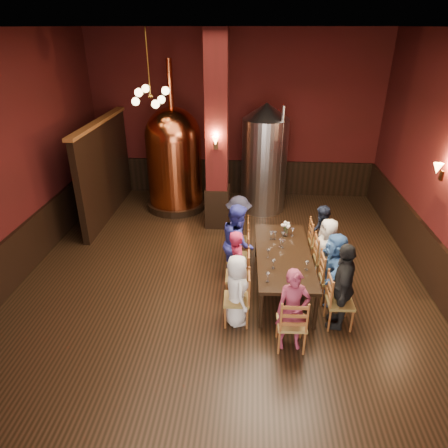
# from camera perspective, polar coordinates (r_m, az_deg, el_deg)

# --- Properties ---
(room) EXTENTS (10.00, 10.02, 4.50)m
(room) POSITION_cam_1_polar(r_m,az_deg,el_deg) (6.64, -0.55, 6.50)
(room) COLOR black
(room) RESTS_ON ground
(wainscot_right) EXTENTS (0.08, 9.90, 1.00)m
(wainscot_right) POSITION_cam_1_polar(r_m,az_deg,el_deg) (8.17, 28.62, -6.62)
(wainscot_right) COLOR black
(wainscot_right) RESTS_ON ground
(wainscot_back) EXTENTS (7.90, 0.08, 1.00)m
(wainscot_back) POSITION_cam_1_polar(r_m,az_deg,el_deg) (11.89, 1.44, 6.76)
(wainscot_back) COLOR black
(wainscot_back) RESTS_ON ground
(wainscot_left) EXTENTS (0.08, 9.90, 1.00)m
(wainscot_left) POSITION_cam_1_polar(r_m,az_deg,el_deg) (8.65, -27.72, -4.54)
(wainscot_left) COLOR black
(wainscot_left) RESTS_ON ground
(column) EXTENTS (0.58, 0.58, 4.50)m
(column) POSITION_cam_1_polar(r_m,az_deg,el_deg) (9.33, -1.00, 12.44)
(column) COLOR #420E0E
(column) RESTS_ON ground
(partition) EXTENTS (0.22, 3.50, 2.40)m
(partition) POSITION_cam_1_polar(r_m,az_deg,el_deg) (10.66, -16.62, 7.25)
(partition) COLOR black
(partition) RESTS_ON ground
(pendant_cluster) EXTENTS (0.90, 0.90, 1.70)m
(pendant_cluster) POSITION_cam_1_polar(r_m,az_deg,el_deg) (9.51, -10.47, 17.52)
(pendant_cluster) COLOR #A57226
(pendant_cluster) RESTS_ON room
(sconce_wall) EXTENTS (0.20, 0.20, 0.36)m
(sconce_wall) POSITION_cam_1_polar(r_m,az_deg,el_deg) (8.13, 28.75, 6.62)
(sconce_wall) COLOR black
(sconce_wall) RESTS_ON room
(sconce_column) EXTENTS (0.20, 0.20, 0.36)m
(sconce_column) POSITION_cam_1_polar(r_m,az_deg,el_deg) (9.06, -1.17, 11.67)
(sconce_column) COLOR black
(sconce_column) RESTS_ON column
(dining_table) EXTENTS (1.07, 2.43, 0.75)m
(dining_table) POSITION_cam_1_polar(r_m,az_deg,el_deg) (7.47, 8.51, -4.68)
(dining_table) COLOR black
(dining_table) RESTS_ON ground
(chair_0) EXTENTS (0.47, 0.47, 0.92)m
(chair_0) POSITION_cam_1_polar(r_m,az_deg,el_deg) (6.73, 1.80, -10.65)
(chair_0) COLOR brown
(chair_0) RESTS_ON ground
(person_0) EXTENTS (0.57, 0.71, 1.27)m
(person_0) POSITION_cam_1_polar(r_m,az_deg,el_deg) (6.62, 1.82, -9.44)
(person_0) COLOR silver
(person_0) RESTS_ON ground
(chair_1) EXTENTS (0.47, 0.47, 0.92)m
(chair_1) POSITION_cam_1_polar(r_m,az_deg,el_deg) (7.27, 1.89, -7.46)
(chair_1) COLOR brown
(chair_1) RESTS_ON ground
(person_1) EXTENTS (0.44, 0.57, 1.37)m
(person_1) POSITION_cam_1_polar(r_m,az_deg,el_deg) (7.15, 1.91, -5.96)
(person_1) COLOR #AA1D3F
(person_1) RESTS_ON ground
(chair_2) EXTENTS (0.47, 0.47, 0.92)m
(chair_2) POSITION_cam_1_polar(r_m,az_deg,el_deg) (7.83, 1.96, -4.76)
(chair_2) COLOR brown
(chair_2) RESTS_ON ground
(person_2) EXTENTS (0.46, 0.80, 1.57)m
(person_2) POSITION_cam_1_polar(r_m,az_deg,el_deg) (7.66, 2.00, -2.67)
(person_2) COLOR #2B2F92
(person_2) RESTS_ON ground
(chair_3) EXTENTS (0.47, 0.47, 0.92)m
(chair_3) POSITION_cam_1_polar(r_m,az_deg,el_deg) (8.41, 2.03, -2.38)
(chair_3) COLOR brown
(chair_3) RESTS_ON ground
(person_3) EXTENTS (0.60, 0.97, 1.45)m
(person_3) POSITION_cam_1_polar(r_m,az_deg,el_deg) (8.28, 2.06, -0.77)
(person_3) COLOR black
(person_3) RESTS_ON ground
(chair_4) EXTENTS (0.47, 0.47, 0.92)m
(chair_4) POSITION_cam_1_polar(r_m,az_deg,el_deg) (6.93, 16.24, -10.62)
(chair_4) COLOR brown
(chair_4) RESTS_ON ground
(person_4) EXTENTS (0.57, 0.97, 1.54)m
(person_4) POSITION_cam_1_polar(r_m,az_deg,el_deg) (6.75, 16.58, -8.50)
(person_4) COLOR black
(person_4) RESTS_ON ground
(chair_5) EXTENTS (0.47, 0.47, 0.92)m
(chair_5) POSITION_cam_1_polar(r_m,az_deg,el_deg) (7.46, 15.17, -7.53)
(chair_5) COLOR brown
(chair_5) RESTS_ON ground
(person_5) EXTENTS (0.50, 1.29, 1.36)m
(person_5) POSITION_cam_1_polar(r_m,az_deg,el_deg) (7.34, 15.37, -6.10)
(person_5) COLOR #3763A5
(person_5) RESTS_ON ground
(chair_6) EXTENTS (0.47, 0.47, 0.92)m
(chair_6) POSITION_cam_1_polar(r_m,az_deg,el_deg) (8.00, 14.27, -4.90)
(chair_6) COLOR brown
(chair_6) RESTS_ON ground
(person_6) EXTENTS (0.56, 0.72, 1.31)m
(person_6) POSITION_cam_1_polar(r_m,az_deg,el_deg) (7.91, 14.42, -3.69)
(person_6) COLOR silver
(person_6) RESTS_ON ground
(chair_7) EXTENTS (0.47, 0.47, 0.92)m
(chair_7) POSITION_cam_1_polar(r_m,az_deg,el_deg) (8.57, 13.48, -2.57)
(chair_7) COLOR brown
(chair_7) RESTS_ON ground
(person_7) EXTENTS (0.40, 0.66, 1.27)m
(person_7) POSITION_cam_1_polar(r_m,az_deg,el_deg) (8.49, 13.60, -1.52)
(person_7) COLOR #181E31
(person_7) RESTS_ON ground
(chair_8) EXTENTS (0.47, 0.47, 0.92)m
(chair_8) POSITION_cam_1_polar(r_m,az_deg,el_deg) (6.35, 9.63, -13.72)
(chair_8) COLOR brown
(chair_8) RESTS_ON ground
(person_8) EXTENTS (0.54, 0.39, 1.39)m
(person_8) POSITION_cam_1_polar(r_m,az_deg,el_deg) (6.20, 9.79, -12.07)
(person_8) COLOR #882D46
(person_8) RESTS_ON ground
(copper_kettle) EXTENTS (1.62, 1.62, 3.83)m
(copper_kettle) POSITION_cam_1_polar(r_m,az_deg,el_deg) (10.71, -7.12, 9.36)
(copper_kettle) COLOR black
(copper_kettle) RESTS_ON ground
(steel_vessel) EXTENTS (1.37, 1.37, 2.83)m
(steel_vessel) POSITION_cam_1_polar(r_m,az_deg,el_deg) (10.55, 5.79, 9.28)
(steel_vessel) COLOR #B2B2B7
(steel_vessel) RESTS_ON ground
(rose_vase) EXTENTS (0.18, 0.18, 0.31)m
(rose_vase) POSITION_cam_1_polar(r_m,az_deg,el_deg) (7.98, 8.83, -0.39)
(rose_vase) COLOR white
(rose_vase) RESTS_ON dining_table
(wine_glass_0) EXTENTS (0.07, 0.07, 0.17)m
(wine_glass_0) POSITION_cam_1_polar(r_m,az_deg,el_deg) (6.61, 6.24, -7.58)
(wine_glass_0) COLOR white
(wine_glass_0) RESTS_ON dining_table
(wine_glass_1) EXTENTS (0.07, 0.07, 0.17)m
(wine_glass_1) POSITION_cam_1_polar(r_m,az_deg,el_deg) (7.60, 8.38, -2.83)
(wine_glass_1) COLOR white
(wine_glass_1) RESTS_ON dining_table
(wine_glass_2) EXTENTS (0.07, 0.07, 0.17)m
(wine_glass_2) POSITION_cam_1_polar(r_m,az_deg,el_deg) (7.87, 6.77, -1.63)
(wine_glass_2) COLOR white
(wine_glass_2) RESTS_ON dining_table
(wine_glass_3) EXTENTS (0.07, 0.07, 0.17)m
(wine_glass_3) POSITION_cam_1_polar(r_m,az_deg,el_deg) (7.87, 8.36, -1.73)
(wine_glass_3) COLOR white
(wine_glass_3) RESTS_ON dining_table
(wine_glass_4) EXTENTS (0.07, 0.07, 0.17)m
(wine_glass_4) POSITION_cam_1_polar(r_m,az_deg,el_deg) (8.05, 9.74, -1.14)
(wine_glass_4) COLOR white
(wine_glass_4) RESTS_ON dining_table
(wine_glass_5) EXTENTS (0.07, 0.07, 0.17)m
(wine_glass_5) POSITION_cam_1_polar(r_m,az_deg,el_deg) (7.26, 6.34, -4.21)
(wine_glass_5) COLOR white
(wine_glass_5) RESTS_ON dining_table
(wine_glass_6) EXTENTS (0.07, 0.07, 0.17)m
(wine_glass_6) POSITION_cam_1_polar(r_m,az_deg,el_deg) (7.87, 7.29, -1.65)
(wine_glass_6) COLOR white
(wine_glass_6) RESTS_ON dining_table
(wine_glass_7) EXTENTS (0.07, 0.07, 0.17)m
(wine_glass_7) POSITION_cam_1_polar(r_m,az_deg,el_deg) (6.96, 7.06, -5.70)
(wine_glass_7) COLOR white
(wine_glass_7) RESTS_ON dining_table
(wine_glass_8) EXTENTS (0.07, 0.07, 0.17)m
(wine_glass_8) POSITION_cam_1_polar(r_m,az_deg,el_deg) (7.62, 8.05, -2.70)
(wine_glass_8) COLOR white
(wine_glass_8) RESTS_ON dining_table
(wine_glass_9) EXTENTS (0.07, 0.07, 0.17)m
(wine_glass_9) POSITION_cam_1_polar(r_m,az_deg,el_deg) (7.01, 11.74, -5.85)
(wine_glass_9) COLOR white
(wine_glass_9) RESTS_ON dining_table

